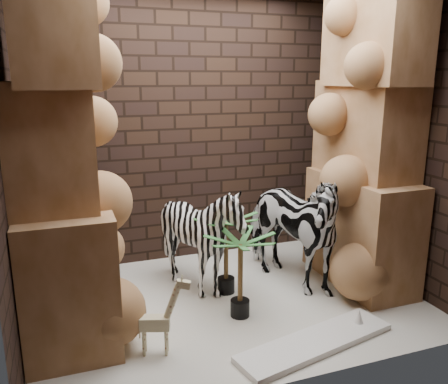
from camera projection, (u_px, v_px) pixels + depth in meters
name	position (u px, v px, depth m)	size (l,w,h in m)	color
floor	(229.00, 301.00, 4.30)	(3.50, 3.50, 0.00)	silver
wall_back	(191.00, 129.00, 5.07)	(3.50, 3.50, 0.00)	black
wall_front	(301.00, 170.00, 2.79)	(3.50, 3.50, 0.00)	black
wall_left	(8.00, 154.00, 3.36)	(3.00, 3.00, 0.00)	black
wall_right	(395.00, 135.00, 4.51)	(3.00, 3.00, 0.00)	black
rock_pillar_left	(58.00, 152.00, 3.48)	(0.68, 1.30, 3.00)	tan
rock_pillar_right	(367.00, 136.00, 4.40)	(0.58, 1.25, 3.00)	tan
zebra_right	(287.00, 217.00, 4.49)	(0.65, 1.21, 1.43)	white
zebra_left	(201.00, 243.00, 4.36)	(0.91, 1.12, 1.02)	white
giraffe_toy	(154.00, 315.00, 3.41)	(0.34, 0.11, 0.65)	beige
palm_front	(226.00, 253.00, 4.39)	(0.36, 0.36, 0.82)	#276B37
palm_back	(240.00, 276.00, 3.95)	(0.36, 0.36, 0.77)	#276B37
surfboard	(316.00, 342.00, 3.59)	(1.38, 0.34, 0.05)	white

